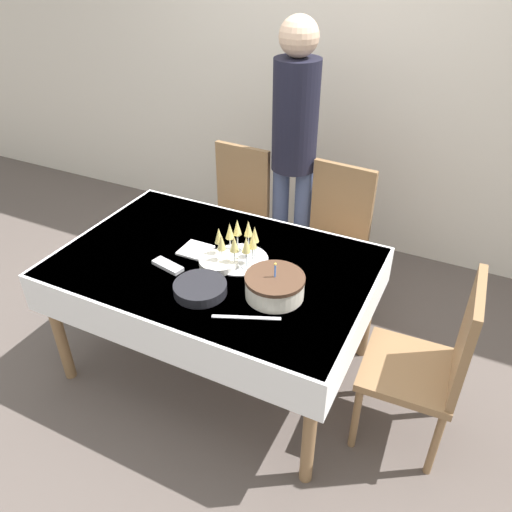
# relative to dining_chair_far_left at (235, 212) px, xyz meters

# --- Properties ---
(ground_plane) EXTENTS (12.00, 12.00, 0.00)m
(ground_plane) POSITION_rel_dining_chair_far_left_xyz_m (0.34, -0.85, -0.51)
(ground_plane) COLOR #564C47
(wall_back) EXTENTS (8.00, 0.05, 2.70)m
(wall_back) POSITION_rel_dining_chair_far_left_xyz_m (0.34, 0.85, 0.84)
(wall_back) COLOR silver
(wall_back) RESTS_ON ground_plane
(dining_table) EXTENTS (1.57, 1.05, 0.72)m
(dining_table) POSITION_rel_dining_chair_far_left_xyz_m (0.34, -0.85, 0.11)
(dining_table) COLOR white
(dining_table) RESTS_ON ground_plane
(dining_chair_far_left) EXTENTS (0.44, 0.44, 0.94)m
(dining_chair_far_left) POSITION_rel_dining_chair_far_left_xyz_m (0.00, 0.00, 0.00)
(dining_chair_far_left) COLOR olive
(dining_chair_far_left) RESTS_ON ground_plane
(dining_chair_far_right) EXTENTS (0.45, 0.45, 0.94)m
(dining_chair_far_right) POSITION_rel_dining_chair_far_left_xyz_m (0.70, -0.00, 0.00)
(dining_chair_far_right) COLOR olive
(dining_chair_far_right) RESTS_ON ground_plane
(dining_chair_right_end) EXTENTS (0.44, 0.44, 0.94)m
(dining_chair_right_end) POSITION_rel_dining_chair_far_left_xyz_m (1.45, -0.84, 0.00)
(dining_chair_right_end) COLOR olive
(dining_chair_right_end) RESTS_ON ground_plane
(birthday_cake) EXTENTS (0.27, 0.27, 0.18)m
(birthday_cake) POSITION_rel_dining_chair_far_left_xyz_m (0.73, -0.97, 0.26)
(birthday_cake) COLOR silver
(birthday_cake) RESTS_ON dining_table
(champagne_tray) EXTENTS (0.29, 0.29, 0.18)m
(champagne_tray) POSITION_rel_dining_chair_far_left_xyz_m (0.45, -0.78, 0.31)
(champagne_tray) COLOR silver
(champagne_tray) RESTS_ON dining_table
(plate_stack_main) EXTENTS (0.25, 0.25, 0.05)m
(plate_stack_main) POSITION_rel_dining_chair_far_left_xyz_m (0.42, -1.10, 0.23)
(plate_stack_main) COLOR black
(plate_stack_main) RESTS_ON dining_table
(plate_stack_dessert) EXTENTS (0.20, 0.20, 0.03)m
(plate_stack_dessert) POSITION_rel_dining_chair_far_left_xyz_m (0.38, -0.87, 0.23)
(plate_stack_dessert) COLOR silver
(plate_stack_dessert) RESTS_ON dining_table
(cake_knife) EXTENTS (0.28, 0.13, 0.00)m
(cake_knife) POSITION_rel_dining_chair_far_left_xyz_m (0.69, -1.16, 0.21)
(cake_knife) COLOR silver
(cake_knife) RESTS_ON dining_table
(fork_pile) EXTENTS (0.18, 0.09, 0.02)m
(fork_pile) POSITION_rel_dining_chair_far_left_xyz_m (0.17, -0.99, 0.22)
(fork_pile) COLOR silver
(fork_pile) RESTS_ON dining_table
(napkin_pile) EXTENTS (0.15, 0.15, 0.01)m
(napkin_pile) POSITION_rel_dining_chair_far_left_xyz_m (0.21, -0.81, 0.21)
(napkin_pile) COLOR white
(napkin_pile) RESTS_ON dining_table
(person_standing) EXTENTS (0.28, 0.28, 1.74)m
(person_standing) POSITION_rel_dining_chair_far_left_xyz_m (0.35, 0.14, 0.54)
(person_standing) COLOR #3F4C72
(person_standing) RESTS_ON ground_plane
(gift_bag) EXTENTS (0.22, 0.13, 0.24)m
(gift_bag) POSITION_rel_dining_chair_far_left_xyz_m (-0.90, -0.73, -0.39)
(gift_bag) COLOR #4CA5D8
(gift_bag) RESTS_ON ground_plane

